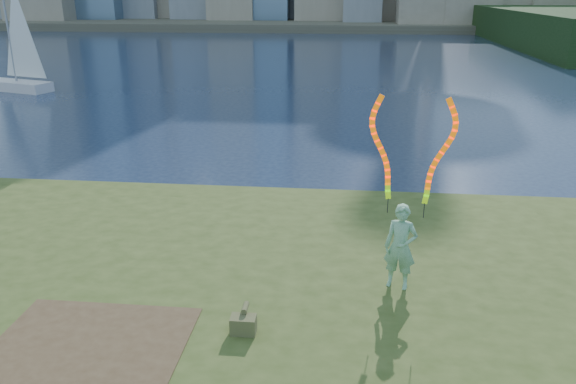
# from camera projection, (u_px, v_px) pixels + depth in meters

# --- Properties ---
(ground) EXTENTS (320.00, 320.00, 0.00)m
(ground) POSITION_uv_depth(u_px,v_px,m) (251.00, 301.00, 12.14)
(ground) COLOR #192640
(ground) RESTS_ON ground
(grassy_knoll) EXTENTS (20.00, 18.00, 0.80)m
(grassy_knoll) POSITION_uv_depth(u_px,v_px,m) (229.00, 352.00, 9.88)
(grassy_knoll) COLOR #364518
(grassy_knoll) RESTS_ON ground
(dirt_patch) EXTENTS (3.20, 3.00, 0.02)m
(dirt_patch) POSITION_uv_depth(u_px,v_px,m) (83.00, 353.00, 9.08)
(dirt_patch) COLOR #47331E
(dirt_patch) RESTS_ON grassy_knoll
(far_shore) EXTENTS (320.00, 40.00, 1.20)m
(far_shore) POSITION_uv_depth(u_px,v_px,m) (338.00, 22.00, 100.70)
(far_shore) COLOR #4B4637
(far_shore) RESTS_ON ground
(woman_with_ribbons) EXTENTS (2.01, 0.69, 4.09)m
(woman_with_ribbons) POSITION_uv_depth(u_px,v_px,m) (403.00, 221.00, 10.68)
(woman_with_ribbons) COLOR #1F7537
(woman_with_ribbons) RESTS_ON grassy_knoll
(canvas_bag) EXTENTS (0.44, 0.50, 0.41)m
(canvas_bag) POSITION_uv_depth(u_px,v_px,m) (244.00, 323.00, 9.60)
(canvas_bag) COLOR #474326
(canvas_bag) RESTS_ON grassy_knoll
(sailboat) EXTENTS (5.11, 2.95, 7.76)m
(sailboat) POSITION_uv_depth(u_px,v_px,m) (18.00, 70.00, 36.33)
(sailboat) COLOR silver
(sailboat) RESTS_ON ground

